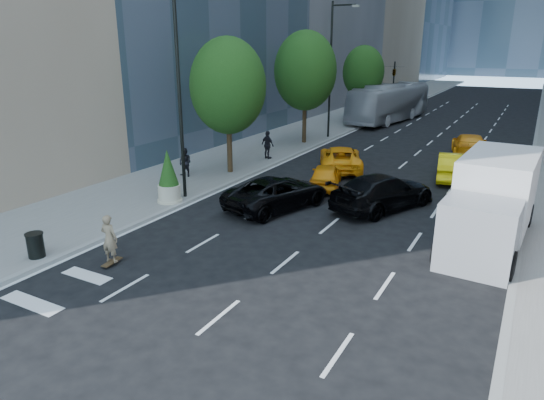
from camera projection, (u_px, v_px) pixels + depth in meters
The scene contains 21 objects.
ground at pixel (260, 256), 17.15m from camera, with size 160.00×160.00×0.00m, color black.
sidewalk_left at pixel (336, 122), 46.28m from camera, with size 6.00×120.00×0.15m, color slate.
lamp_near at pixel (181, 76), 21.59m from camera, with size 2.13×0.22×10.00m.
lamp_far at pixel (333, 63), 36.61m from camera, with size 2.13×0.22×10.00m.
tree_near at pixel (228, 86), 26.42m from camera, with size 4.20×4.20×7.46m.
tree_mid at pixel (305, 71), 34.66m from camera, with size 4.50×4.50×7.99m.
tree_far at pixel (363, 72), 45.72m from camera, with size 3.90×3.90×6.92m.
traffic_signal at pixel (394, 72), 52.15m from camera, with size 2.48×0.53×5.20m.
skateboarder at pixel (110, 242), 16.26m from camera, with size 0.62×0.40×1.69m, color #867154.
black_sedan_lincoln at pixel (277, 193), 22.02m from camera, with size 2.41×5.22×1.45m, color black.
black_sedan_mercedes at pixel (383, 192), 21.90m from camera, with size 2.24×5.50×1.60m, color black.
taxi_a at pixel (326, 176), 25.23m from camera, with size 1.49×3.71×1.26m, color orange.
taxi_b at pixel (453, 166), 26.68m from camera, with size 1.59×4.56×1.50m, color yellow.
taxi_c at pixel (341, 158), 28.70m from camera, with size 2.35×5.09×1.41m, color #FD9D0D.
taxi_d at pixel (469, 145), 32.11m from camera, with size 2.11×5.20×1.51m, color #FF9A0D.
city_bus at pixel (389, 103), 46.43m from camera, with size 2.98×12.74×3.55m, color #B4B5BB.
box_truck at pixel (492, 201), 17.82m from camera, with size 2.87×6.94×3.25m.
pedestrian_a at pixel (185, 162), 26.68m from camera, with size 0.77×0.60×1.59m, color black.
pedestrian_b at pixel (268, 145), 30.81m from camera, with size 1.04×0.43×1.78m, color black.
trash_can at pixel (36, 246), 16.64m from camera, with size 0.56×0.56×0.84m, color black.
planter_shrub at pixel (168, 177), 22.26m from camera, with size 1.03×1.03×2.48m.
Camera 1 is at (7.91, -13.57, 7.19)m, focal length 32.00 mm.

